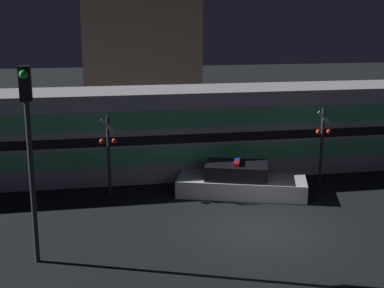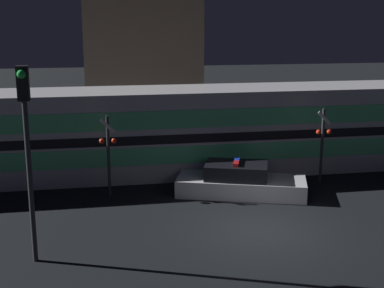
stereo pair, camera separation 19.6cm
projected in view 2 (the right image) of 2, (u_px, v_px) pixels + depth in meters
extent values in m
plane|color=black|center=(259.00, 230.00, 16.98)|extent=(120.00, 120.00, 0.00)
cube|color=silver|center=(148.00, 132.00, 22.80)|extent=(23.60, 3.11, 3.66)
cube|color=black|center=(152.00, 140.00, 21.30)|extent=(23.13, 0.03, 0.37)
cube|color=#59D88C|center=(152.00, 156.00, 21.45)|extent=(22.42, 0.02, 0.73)
cube|color=#59D88C|center=(152.00, 120.00, 21.12)|extent=(22.42, 0.02, 0.73)
cube|color=silver|center=(241.00, 186.00, 20.35)|extent=(5.15, 3.22, 0.66)
cube|color=black|center=(236.00, 171.00, 20.24)|extent=(2.70, 2.22, 0.57)
cube|color=red|center=(236.00, 164.00, 19.90)|extent=(0.36, 0.57, 0.12)
cube|color=blue|center=(237.00, 160.00, 20.41)|extent=(0.36, 0.57, 0.12)
cylinder|color=#2D2D33|center=(322.00, 146.00, 21.56)|extent=(0.12, 0.12, 3.07)
sphere|color=red|center=(319.00, 132.00, 21.27)|extent=(0.20, 0.20, 0.20)
sphere|color=red|center=(329.00, 132.00, 21.34)|extent=(0.20, 0.20, 0.20)
cube|color=white|center=(324.00, 118.00, 21.22)|extent=(0.58, 0.03, 0.58)
cylinder|color=#2D2D33|center=(109.00, 156.00, 20.00)|extent=(0.12, 0.12, 3.07)
sphere|color=red|center=(102.00, 141.00, 19.71)|extent=(0.20, 0.20, 0.20)
sphere|color=red|center=(114.00, 141.00, 19.78)|extent=(0.20, 0.20, 0.20)
cube|color=white|center=(107.00, 126.00, 19.66)|extent=(0.58, 0.03, 0.58)
cylinder|color=#2D2D33|center=(30.00, 184.00, 14.33)|extent=(0.14, 0.14, 4.49)
cube|color=black|center=(23.00, 83.00, 13.71)|extent=(0.30, 0.30, 0.90)
sphere|color=green|center=(21.00, 74.00, 13.47)|extent=(0.23, 0.23, 0.23)
cube|color=brown|center=(141.00, 67.00, 30.15)|extent=(6.16, 5.62, 7.75)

